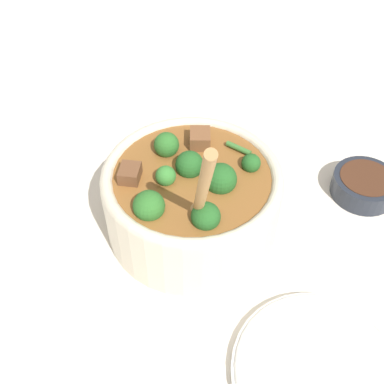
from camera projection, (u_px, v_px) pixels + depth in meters
name	position (u px, v px, depth m)	size (l,w,h in m)	color
ground_plane	(192.00, 225.00, 0.66)	(4.00, 4.00, 0.00)	silver
stew_bowl	(192.00, 196.00, 0.62)	(0.26, 0.23, 0.26)	beige
condiment_bowl	(364.00, 184.00, 0.69)	(0.09, 0.09, 0.03)	#232833
empty_plate	(323.00, 375.00, 0.51)	(0.20, 0.20, 0.02)	white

